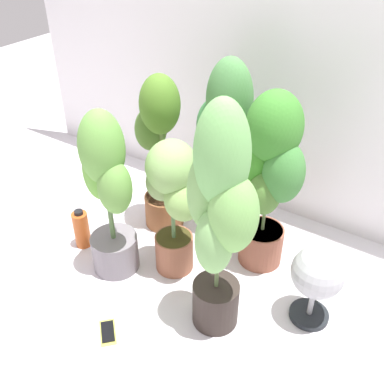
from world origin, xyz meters
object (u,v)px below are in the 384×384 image
potted_plant_center (173,197)px  potted_plant_back_left (159,147)px  potted_plant_back_center (224,133)px  potted_plant_front_left (107,190)px  floor_fan (318,275)px  potted_plant_front_right (220,214)px  potted_plant_back_right (269,170)px  nutrient_bottle (82,229)px  cell_phone (108,332)px

potted_plant_center → potted_plant_back_left: bearing=135.6°
potted_plant_back_left → potted_plant_back_center: bearing=25.8°
potted_plant_back_center → potted_plant_front_left: bearing=-115.6°
potted_plant_front_left → floor_fan: size_ratio=2.20×
potted_plant_back_left → potted_plant_back_center: size_ratio=0.90×
potted_plant_center → potted_plant_front_right: (0.35, -0.19, 0.17)m
potted_plant_back_left → potted_plant_center: bearing=-44.4°
potted_plant_back_center → potted_plant_front_right: bearing=-61.8°
potted_plant_front_right → potted_plant_front_left: potted_plant_front_right is taller
potted_plant_front_left → floor_fan: potted_plant_front_left is taller
potted_plant_back_left → potted_plant_back_right: size_ratio=0.95×
potted_plant_front_left → nutrient_bottle: 0.46m
potted_plant_front_right → cell_phone: size_ratio=7.10×
potted_plant_back_right → potted_plant_center: 0.46m
potted_plant_back_left → potted_plant_front_left: potted_plant_back_left is taller
floor_fan → potted_plant_center: bearing=135.3°
potted_plant_front_right → potted_plant_back_center: bearing=118.2°
potted_plant_center → nutrient_bottle: potted_plant_center is taller
potted_plant_front_right → potted_plant_center: bearing=152.1°
potted_plant_center → nutrient_bottle: size_ratio=3.17×
potted_plant_front_left → potted_plant_back_right: bearing=36.6°
potted_plant_center → potted_plant_front_right: potted_plant_front_right is taller
cell_phone → floor_fan: size_ratio=0.38×
potted_plant_back_right → floor_fan: (0.36, -0.22, -0.29)m
potted_plant_center → floor_fan: bearing=5.4°
potted_plant_back_right → floor_fan: size_ratio=2.36×
potted_plant_back_left → nutrient_bottle: bearing=-120.0°
nutrient_bottle → potted_plant_front_right: bearing=-3.5°
potted_plant_front_right → potted_plant_front_left: 0.63m
potted_plant_center → potted_plant_front_left: potted_plant_front_left is taller
potted_plant_front_right → nutrient_bottle: potted_plant_front_right is taller
potted_plant_back_right → potted_plant_back_left: bearing=-179.4°
potted_plant_back_right → cell_phone: 1.03m
potted_plant_back_right → nutrient_bottle: 1.06m
potted_plant_front_left → nutrient_bottle: size_ratio=3.81×
potted_plant_front_right → potted_plant_back_center: size_ratio=1.08×
potted_plant_back_center → nutrient_bottle: bearing=-134.2°
potted_plant_back_left → cell_phone: potted_plant_back_left is taller
potted_plant_front_left → cell_phone: bearing=-54.7°
potted_plant_front_right → floor_fan: potted_plant_front_right is taller
potted_plant_back_left → floor_fan: potted_plant_back_left is taller
potted_plant_center → cell_phone: bearing=-91.4°
potted_plant_back_center → cell_phone: bearing=-92.1°
nutrient_bottle → cell_phone: bearing=-36.3°
potted_plant_back_left → nutrient_bottle: 0.61m
potted_plant_back_right → potted_plant_front_right: 0.48m
potted_plant_back_right → potted_plant_front_right: bearing=-88.8°
potted_plant_back_right → cell_phone: (-0.35, -0.79, -0.56)m
nutrient_bottle → potted_plant_center: bearing=14.2°
potted_plant_front_left → nutrient_bottle: (-0.26, 0.03, -0.37)m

